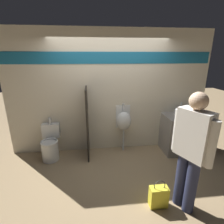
{
  "coord_description": "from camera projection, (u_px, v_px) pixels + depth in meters",
  "views": [
    {
      "loc": [
        -0.39,
        -3.21,
        2.15
      ],
      "look_at": [
        0.0,
        0.17,
        1.05
      ],
      "focal_mm": 28.0,
      "sensor_mm": 36.0,
      "label": 1
    }
  ],
  "objects": [
    {
      "name": "ground_plane",
      "position": [
        113.0,
        161.0,
        3.74
      ],
      "size": [
        16.0,
        16.0,
        0.0
      ],
      "primitive_type": "plane",
      "color": "#997F5B"
    },
    {
      "name": "display_wall",
      "position": [
        110.0,
        93.0,
        3.88
      ],
      "size": [
        4.48,
        0.07,
        2.7
      ],
      "color": "beige",
      "rests_on": "ground_plane"
    },
    {
      "name": "sink_counter",
      "position": [
        184.0,
        133.0,
        4.04
      ],
      "size": [
        0.98,
        0.61,
        0.87
      ],
      "color": "gray",
      "rests_on": "ground_plane"
    },
    {
      "name": "sink_basin",
      "position": [
        184.0,
        112.0,
        3.94
      ],
      "size": [
        0.41,
        0.41,
        0.26
      ],
      "color": "silver",
      "rests_on": "sink_counter"
    },
    {
      "name": "cell_phone",
      "position": [
        177.0,
        118.0,
        3.75
      ],
      "size": [
        0.07,
        0.14,
        0.01
      ],
      "color": "#B7B7BC",
      "rests_on": "sink_counter"
    },
    {
      "name": "divider_near_counter",
      "position": [
        87.0,
        124.0,
        3.72
      ],
      "size": [
        0.03,
        0.56,
        1.54
      ],
      "color": "#28231E",
      "rests_on": "ground_plane"
    },
    {
      "name": "urinal_near_counter",
      "position": [
        124.0,
        121.0,
        3.96
      ],
      "size": [
        0.34,
        0.27,
        1.12
      ],
      "color": "silver",
      "rests_on": "ground_plane"
    },
    {
      "name": "toilet",
      "position": [
        50.0,
        145.0,
        3.76
      ],
      "size": [
        0.37,
        0.53,
        0.87
      ],
      "color": "silver",
      "rests_on": "ground_plane"
    },
    {
      "name": "person_in_vest",
      "position": [
        191.0,
        149.0,
        2.33
      ],
      "size": [
        0.36,
        0.56,
        1.74
      ],
      "rotation": [
        0.0,
        0.0,
        2.01
      ],
      "color": "#282D4C",
      "rests_on": "ground_plane"
    },
    {
      "name": "shopping_bag",
      "position": [
        159.0,
        196.0,
        2.58
      ],
      "size": [
        0.27,
        0.15,
        0.45
      ],
      "color": "yellow",
      "rests_on": "ground_plane"
    }
  ]
}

